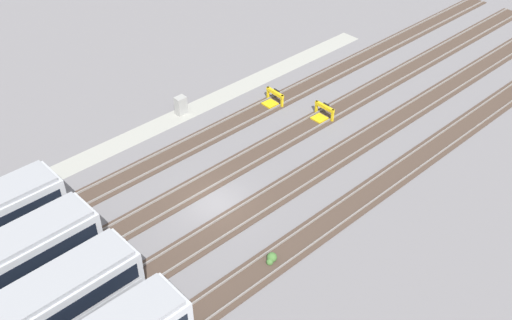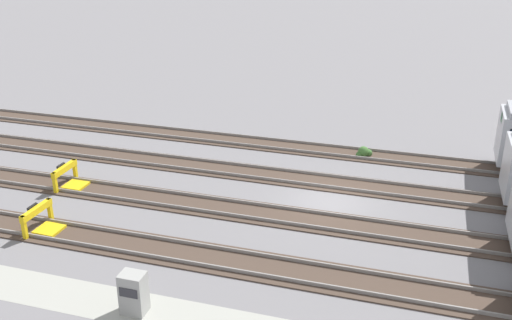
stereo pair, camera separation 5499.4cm
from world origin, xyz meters
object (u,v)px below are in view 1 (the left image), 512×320
(bumper_stop_near_inner_track, at_px, (322,113))
(weed_clump, at_px, (272,258))
(bumper_stop_nearest_track, at_px, (273,99))
(electrical_cabinet, at_px, (181,105))

(bumper_stop_near_inner_track, distance_m, weed_clump, 16.62)
(weed_clump, bearing_deg, bumper_stop_nearest_track, -134.28)
(bumper_stop_nearest_track, distance_m, bumper_stop_near_inner_track, 4.62)
(electrical_cabinet, relative_size, weed_clump, 1.74)
(bumper_stop_near_inner_track, relative_size, weed_clump, 2.18)
(electrical_cabinet, distance_m, weed_clump, 18.19)
(bumper_stop_nearest_track, xyz_separation_m, bumper_stop_near_inner_track, (-1.44, 4.40, 0.00))
(electrical_cabinet, bearing_deg, bumper_stop_nearest_track, 148.63)
(bumper_stop_nearest_track, xyz_separation_m, weed_clump, (12.74, 13.06, -0.27))
(bumper_stop_near_inner_track, relative_size, electrical_cabinet, 1.25)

